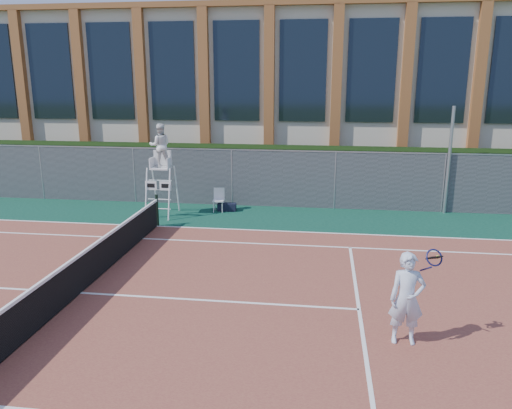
# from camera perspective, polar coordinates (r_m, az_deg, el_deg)

# --- Properties ---
(ground) EXTENTS (120.00, 120.00, 0.00)m
(ground) POSITION_cam_1_polar(r_m,az_deg,el_deg) (12.52, -19.44, -9.63)
(ground) COLOR #233814
(apron) EXTENTS (36.00, 20.00, 0.01)m
(apron) POSITION_cam_1_polar(r_m,az_deg,el_deg) (13.34, -17.51, -7.96)
(apron) COLOR #0B3327
(apron) RESTS_ON ground
(tennis_court) EXTENTS (23.77, 10.97, 0.02)m
(tennis_court) POSITION_cam_1_polar(r_m,az_deg,el_deg) (12.51, -19.45, -9.55)
(tennis_court) COLOR brown
(tennis_court) RESTS_ON apron
(tennis_net) EXTENTS (0.10, 11.30, 1.10)m
(tennis_net) POSITION_cam_1_polar(r_m,az_deg,el_deg) (12.32, -19.65, -7.34)
(tennis_net) COLOR black
(tennis_net) RESTS_ON ground
(fence) EXTENTS (40.00, 0.06, 2.20)m
(fence) POSITION_cam_1_polar(r_m,az_deg,el_deg) (20.07, -8.39, 3.16)
(fence) COLOR #595E60
(fence) RESTS_ON ground
(hedge) EXTENTS (40.00, 1.40, 2.20)m
(hedge) POSITION_cam_1_polar(r_m,az_deg,el_deg) (21.20, -7.50, 3.78)
(hedge) COLOR black
(hedge) RESTS_ON ground
(building) EXTENTS (45.00, 10.60, 8.22)m
(building) POSITION_cam_1_polar(r_m,az_deg,el_deg) (28.62, -3.48, 12.67)
(building) COLOR beige
(building) RESTS_ON ground
(steel_pole) EXTENTS (0.12, 0.12, 3.95)m
(steel_pole) POSITION_cam_1_polar(r_m,az_deg,el_deg) (19.58, 21.18, 4.68)
(steel_pole) COLOR #9EA0A5
(steel_pole) RESTS_ON ground
(umpire_chair) EXTENTS (0.94, 1.45, 3.38)m
(umpire_chair) POSITION_cam_1_polar(r_m,az_deg,el_deg) (18.28, -10.89, 6.34)
(umpire_chair) COLOR white
(umpire_chair) RESTS_ON ground
(plastic_chair) EXTENTS (0.43, 0.43, 0.88)m
(plastic_chair) POSITION_cam_1_polar(r_m,az_deg,el_deg) (18.86, -4.28, 0.78)
(plastic_chair) COLOR silver
(plastic_chair) RESTS_ON apron
(sports_bag_near) EXTENTS (0.70, 0.30, 0.29)m
(sports_bag_near) POSITION_cam_1_polar(r_m,az_deg,el_deg) (18.95, -3.34, -0.29)
(sports_bag_near) COLOR black
(sports_bag_near) RESTS_ON apron
(sports_bag_far) EXTENTS (0.57, 0.28, 0.22)m
(sports_bag_far) POSITION_cam_1_polar(r_m,az_deg,el_deg) (19.23, -3.59, -0.19)
(sports_bag_far) COLOR black
(sports_bag_far) RESTS_ON apron
(tennis_player) EXTENTS (0.99, 0.67, 1.79)m
(tennis_player) POSITION_cam_1_polar(r_m,az_deg,el_deg) (9.82, 16.88, -10.23)
(tennis_player) COLOR silver
(tennis_player) RESTS_ON tennis_court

